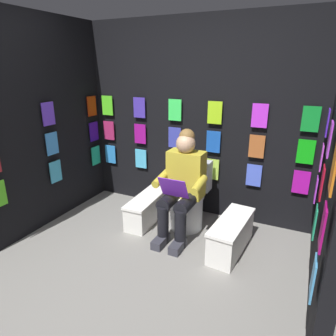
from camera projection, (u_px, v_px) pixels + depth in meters
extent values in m
plane|color=gray|center=(109.00, 303.00, 2.43)|extent=(30.00, 30.00, 0.00)
cube|color=black|center=(196.00, 120.00, 3.68)|extent=(3.01, 0.10, 2.38)
cube|color=#2C7FD1|center=(111.00, 154.00, 4.32)|extent=(0.17, 0.01, 0.26)
cube|color=#4BBBED|center=(141.00, 159.00, 4.11)|extent=(0.17, 0.01, 0.26)
cube|color=#991C6A|center=(175.00, 164.00, 3.90)|extent=(0.17, 0.01, 0.26)
cube|color=#B7E24D|center=(212.00, 169.00, 3.69)|extent=(0.17, 0.01, 0.26)
cube|color=#4862DE|center=(254.00, 175.00, 3.48)|extent=(0.17, 0.01, 0.26)
cube|color=#A8129A|center=(301.00, 182.00, 3.28)|extent=(0.17, 0.01, 0.26)
cube|color=#A52356|center=(109.00, 131.00, 4.20)|extent=(0.17, 0.01, 0.26)
cube|color=#991288|center=(140.00, 134.00, 4.00)|extent=(0.17, 0.01, 0.26)
cube|color=#3840AF|center=(175.00, 138.00, 3.79)|extent=(0.17, 0.01, 0.26)
cube|color=blue|center=(213.00, 142.00, 3.58)|extent=(0.17, 0.01, 0.26)
cube|color=#AD5A29|center=(257.00, 147.00, 3.37)|extent=(0.17, 0.01, 0.26)
cube|color=#10B212|center=(306.00, 152.00, 3.16)|extent=(0.17, 0.01, 0.26)
cube|color=#52D724|center=(107.00, 106.00, 4.09)|extent=(0.17, 0.01, 0.26)
cube|color=#4631B2|center=(139.00, 108.00, 3.88)|extent=(0.17, 0.01, 0.26)
cube|color=#3AF25A|center=(175.00, 110.00, 3.68)|extent=(0.17, 0.01, 0.26)
cube|color=#A5E51D|center=(215.00, 113.00, 3.47)|extent=(0.17, 0.01, 0.26)
cube|color=#C72FEC|center=(260.00, 116.00, 3.26)|extent=(0.17, 0.01, 0.26)
cube|color=#118C2C|center=(311.00, 119.00, 3.05)|extent=(0.17, 0.01, 0.26)
cube|color=#BC3BEA|center=(316.00, 189.00, 3.09)|extent=(0.01, 0.17, 0.26)
cube|color=#209668|center=(315.00, 222.00, 2.45)|extent=(0.01, 0.17, 0.26)
cube|color=#4597D2|center=(313.00, 278.00, 1.80)|extent=(0.01, 0.17, 0.26)
cube|color=#D643E5|center=(322.00, 157.00, 2.98)|extent=(0.01, 0.17, 0.26)
cube|color=#B11026|center=(322.00, 182.00, 2.33)|extent=(0.01, 0.17, 0.26)
cube|color=#9A0C61|center=(323.00, 227.00, 1.69)|extent=(0.01, 0.17, 0.26)
cube|color=#5320D3|center=(328.00, 123.00, 2.87)|extent=(0.01, 0.17, 0.26)
cube|color=#AB36D0|center=(330.00, 139.00, 2.22)|extent=(0.01, 0.17, 0.26)
cube|color=orange|center=(334.00, 169.00, 1.57)|extent=(0.01, 0.17, 0.26)
cube|color=black|center=(44.00, 124.00, 3.46)|extent=(0.10, 1.87, 2.38)
cube|color=#43B0D9|center=(56.00, 172.00, 3.61)|extent=(0.01, 0.17, 0.26)
cube|color=#1FB27A|center=(96.00, 155.00, 4.25)|extent=(0.01, 0.17, 0.26)
cube|color=#3F8FDE|center=(52.00, 144.00, 3.50)|extent=(0.01, 0.17, 0.26)
cube|color=#2D108E|center=(94.00, 131.00, 4.14)|extent=(0.01, 0.17, 0.26)
cube|color=#653AD9|center=(48.00, 114.00, 3.38)|extent=(0.01, 0.17, 0.26)
cube|color=#A82309|center=(92.00, 106.00, 4.03)|extent=(0.01, 0.17, 0.26)
cylinder|color=white|center=(186.00, 212.00, 3.52)|extent=(0.38, 0.38, 0.40)
cylinder|color=white|center=(187.00, 195.00, 3.45)|extent=(0.41, 0.41, 0.02)
cube|color=white|center=(195.00, 175.00, 3.62)|extent=(0.38, 0.18, 0.36)
cylinder|color=white|center=(192.00, 177.00, 3.54)|extent=(0.39, 0.07, 0.39)
cube|color=gold|center=(186.00, 174.00, 3.33)|extent=(0.40, 0.22, 0.52)
sphere|color=tan|center=(186.00, 144.00, 3.19)|extent=(0.21, 0.21, 0.21)
sphere|color=olive|center=(187.00, 137.00, 3.20)|extent=(0.17, 0.17, 0.17)
cylinder|color=black|center=(187.00, 203.00, 3.20)|extent=(0.15, 0.40, 0.15)
cylinder|color=black|center=(170.00, 199.00, 3.28)|extent=(0.15, 0.40, 0.15)
cylinder|color=black|center=(180.00, 229.00, 3.12)|extent=(0.12, 0.12, 0.42)
cylinder|color=black|center=(163.00, 225.00, 3.20)|extent=(0.12, 0.12, 0.42)
cube|color=#33333D|center=(178.00, 246.00, 3.12)|extent=(0.11, 0.26, 0.09)
cube|color=#33333D|center=(161.00, 241.00, 3.21)|extent=(0.11, 0.26, 0.09)
cylinder|color=gold|center=(199.00, 185.00, 3.10)|extent=(0.08, 0.31, 0.13)
cylinder|color=gold|center=(161.00, 178.00, 3.28)|extent=(0.08, 0.31, 0.13)
cube|color=purple|center=(173.00, 188.00, 3.06)|extent=(0.30, 0.13, 0.23)
cube|color=white|center=(148.00, 209.00, 3.71)|extent=(0.28, 0.78, 0.29)
cube|color=white|center=(148.00, 197.00, 3.66)|extent=(0.29, 0.81, 0.03)
cube|color=white|center=(231.00, 237.00, 3.08)|extent=(0.31, 0.76, 0.32)
cube|color=white|center=(232.00, 221.00, 3.03)|extent=(0.33, 0.79, 0.03)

